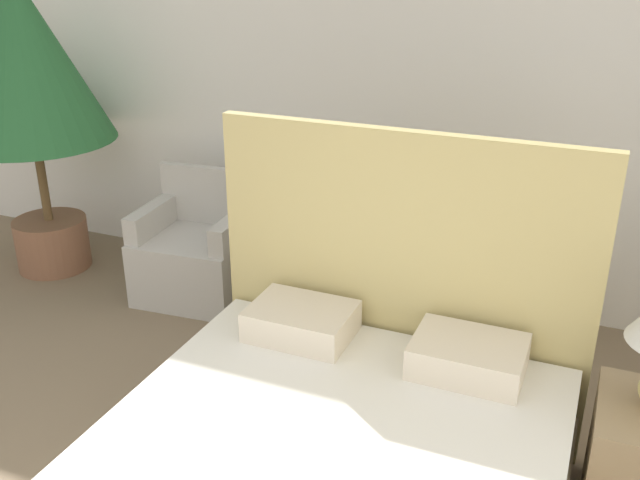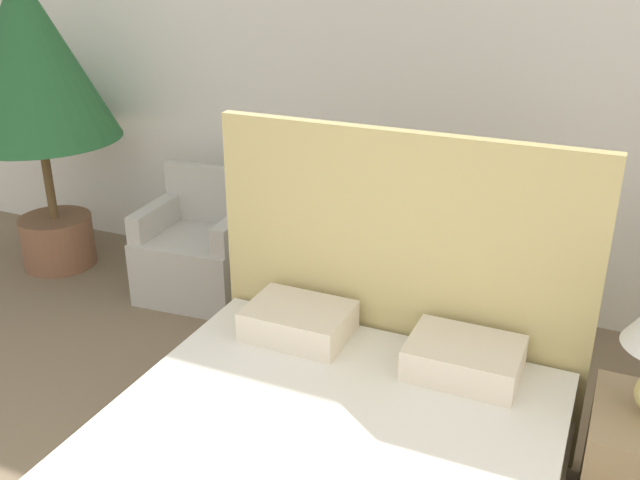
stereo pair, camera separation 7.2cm
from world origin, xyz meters
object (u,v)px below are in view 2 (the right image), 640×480
armchair_near_window_left (199,256)px  potted_palm (31,69)px  armchair_near_window_right (333,283)px  side_table (263,275)px

armchair_near_window_left → potted_palm: 1.62m
potted_palm → armchair_near_window_right: bearing=0.6°
armchair_near_window_left → potted_palm: potted_palm is taller
potted_palm → side_table: size_ratio=4.34×
armchair_near_window_right → potted_palm: bearing=-179.4°
armchair_near_window_left → side_table: 0.47m
armchair_near_window_left → potted_palm: bearing=176.6°
armchair_near_window_left → side_table: size_ratio=1.73×
armchair_near_window_right → potted_palm: potted_palm is taller
side_table → potted_palm: bearing=-179.6°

